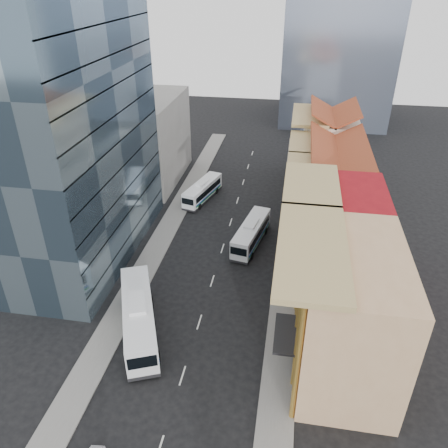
% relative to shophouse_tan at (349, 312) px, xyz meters
% --- Properties ---
extents(ground, '(200.00, 200.00, 0.00)m').
position_rel_shophouse_tan_xyz_m(ground, '(-14.00, -5.00, -6.00)').
color(ground, black).
rests_on(ground, ground).
extents(sidewalk_right, '(3.00, 90.00, 0.15)m').
position_rel_shophouse_tan_xyz_m(sidewalk_right, '(-5.50, 17.00, -5.92)').
color(sidewalk_right, slate).
rests_on(sidewalk_right, ground).
extents(sidewalk_left, '(3.00, 90.00, 0.15)m').
position_rel_shophouse_tan_xyz_m(sidewalk_left, '(-22.50, 17.00, -5.92)').
color(sidewalk_left, slate).
rests_on(sidewalk_left, ground).
extents(shophouse_tan, '(8.00, 14.00, 12.00)m').
position_rel_shophouse_tan_xyz_m(shophouse_tan, '(0.00, 0.00, 0.00)').
color(shophouse_tan, '#DBAC7E').
rests_on(shophouse_tan, ground).
extents(shophouse_red, '(8.00, 10.00, 12.00)m').
position_rel_shophouse_tan_xyz_m(shophouse_red, '(0.00, 12.00, 0.00)').
color(shophouse_red, maroon).
rests_on(shophouse_red, ground).
extents(shophouse_cream_near, '(8.00, 9.00, 10.00)m').
position_rel_shophouse_tan_xyz_m(shophouse_cream_near, '(0.00, 21.50, -1.00)').
color(shophouse_cream_near, white).
rests_on(shophouse_cream_near, ground).
extents(shophouse_cream_mid, '(8.00, 9.00, 10.00)m').
position_rel_shophouse_tan_xyz_m(shophouse_cream_mid, '(0.00, 30.50, -1.00)').
color(shophouse_cream_mid, white).
rests_on(shophouse_cream_mid, ground).
extents(shophouse_cream_far, '(8.00, 12.00, 11.00)m').
position_rel_shophouse_tan_xyz_m(shophouse_cream_far, '(0.00, 41.00, -0.50)').
color(shophouse_cream_far, white).
rests_on(shophouse_cream_far, ground).
extents(office_tower, '(12.00, 26.00, 30.00)m').
position_rel_shophouse_tan_xyz_m(office_tower, '(-31.00, 14.00, 9.00)').
color(office_tower, '#405565').
rests_on(office_tower, ground).
extents(office_block_far, '(10.00, 18.00, 14.00)m').
position_rel_shophouse_tan_xyz_m(office_block_far, '(-30.00, 37.00, 1.00)').
color(office_block_far, gray).
rests_on(office_block_far, ground).
extents(bus_left_near, '(7.54, 12.80, 4.05)m').
position_rel_shophouse_tan_xyz_m(bus_left_near, '(-19.50, 0.60, -3.98)').
color(bus_left_near, white).
rests_on(bus_left_near, ground).
extents(bus_left_far, '(4.70, 9.95, 3.11)m').
position_rel_shophouse_tan_xyz_m(bus_left_far, '(-19.50, 30.45, -4.45)').
color(bus_left_far, white).
rests_on(bus_left_far, ground).
extents(bus_right, '(4.33, 10.61, 3.31)m').
position_rel_shophouse_tan_xyz_m(bus_right, '(-10.48, 18.76, -4.34)').
color(bus_right, silver).
rests_on(bus_right, ground).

